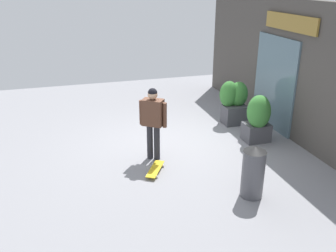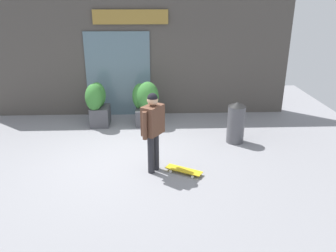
% 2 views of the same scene
% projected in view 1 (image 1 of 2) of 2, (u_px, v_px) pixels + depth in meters
% --- Properties ---
extents(ground_plane, '(12.00, 12.00, 0.00)m').
position_uv_depth(ground_plane, '(170.00, 145.00, 8.67)').
color(ground_plane, gray).
extents(building_facade, '(8.77, 0.31, 3.24)m').
position_uv_depth(building_facade, '(290.00, 69.00, 8.86)').
color(building_facade, '#4C4742').
rests_on(building_facade, ground_plane).
extents(skateboarder, '(0.46, 0.51, 1.59)m').
position_uv_depth(skateboarder, '(153.00, 117.00, 7.65)').
color(skateboarder, '#28282D').
rests_on(skateboarder, ground_plane).
extents(skateboard, '(0.73, 0.54, 0.08)m').
position_uv_depth(skateboard, '(155.00, 169.00, 7.44)').
color(skateboard, gold).
rests_on(skateboard, ground_plane).
extents(planter_box_left, '(0.57, 0.76, 1.16)m').
position_uv_depth(planter_box_left, '(234.00, 101.00, 9.76)').
color(planter_box_left, '#47474C').
rests_on(planter_box_left, ground_plane).
extents(planter_box_right, '(0.70, 0.66, 1.17)m').
position_uv_depth(planter_box_right, '(259.00, 116.00, 8.66)').
color(planter_box_right, '#47474C').
rests_on(planter_box_right, ground_plane).
extents(trash_bin, '(0.41, 0.41, 0.99)m').
position_uv_depth(trash_bin, '(253.00, 171.00, 6.47)').
color(trash_bin, '#4C4C51').
rests_on(trash_bin, ground_plane).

